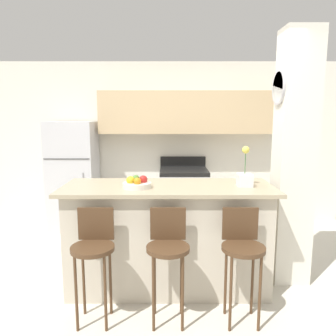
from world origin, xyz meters
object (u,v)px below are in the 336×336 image
(bar_stool_right, at_px, (242,249))
(fruit_bowl, at_px, (137,183))
(stove_range, at_px, (184,198))
(bar_stool_mid, at_px, (168,249))
(orchid_vase, at_px, (245,176))
(trash_bin, at_px, (109,219))
(refrigerator, at_px, (74,175))
(bar_stool_left, at_px, (94,249))

(bar_stool_right, distance_m, fruit_bowl, 1.11)
(bar_stool_right, bearing_deg, stove_range, 99.04)
(bar_stool_mid, relative_size, orchid_vase, 2.46)
(orchid_vase, relative_size, trash_bin, 1.02)
(orchid_vase, relative_size, fruit_bowl, 1.43)
(refrigerator, xyz_separation_m, stove_range, (1.69, -0.01, -0.36))
(stove_range, height_order, orchid_vase, orchid_vase)
(bar_stool_left, distance_m, bar_stool_mid, 0.61)
(bar_stool_left, relative_size, bar_stool_mid, 1.00)
(bar_stool_right, bearing_deg, orchid_vase, 76.87)
(stove_range, bearing_deg, fruit_bowl, -105.68)
(stove_range, relative_size, bar_stool_mid, 1.12)
(refrigerator, distance_m, fruit_bowl, 2.24)
(fruit_bowl, bearing_deg, stove_range, 74.32)
(orchid_vase, distance_m, fruit_bowl, 1.03)
(bar_stool_mid, bearing_deg, stove_range, 84.15)
(refrigerator, xyz_separation_m, bar_stool_left, (0.83, -2.36, -0.18))
(bar_stool_left, relative_size, bar_stool_right, 1.00)
(refrigerator, distance_m, trash_bin, 0.87)
(bar_stool_right, bearing_deg, trash_bin, 124.79)
(stove_range, distance_m, trash_bin, 1.17)
(refrigerator, bearing_deg, stove_range, -0.22)
(bar_stool_left, height_order, bar_stool_mid, same)
(bar_stool_mid, bearing_deg, trash_bin, 112.27)
(bar_stool_left, distance_m, bar_stool_right, 1.23)
(bar_stool_right, distance_m, trash_bin, 2.66)
(stove_range, distance_m, bar_stool_right, 2.39)
(bar_stool_right, height_order, trash_bin, bar_stool_right)
(stove_range, xyz_separation_m, bar_stool_mid, (-0.24, -2.35, 0.17))
(bar_stool_left, relative_size, fruit_bowl, 3.53)
(bar_stool_mid, distance_m, fruit_bowl, 0.71)
(stove_range, bearing_deg, bar_stool_mid, -95.85)
(refrigerator, relative_size, stove_range, 1.53)
(bar_stool_mid, height_order, orchid_vase, orchid_vase)
(refrigerator, xyz_separation_m, bar_stool_mid, (1.45, -2.36, -0.18))
(trash_bin, bearing_deg, orchid_vase, -45.25)
(fruit_bowl, xyz_separation_m, trash_bin, (-0.59, 1.70, -0.90))
(refrigerator, xyz_separation_m, orchid_vase, (2.18, -1.84, 0.33))
(refrigerator, relative_size, orchid_vase, 4.23)
(bar_stool_mid, relative_size, trash_bin, 2.50)
(bar_stool_left, distance_m, trash_bin, 2.22)
(refrigerator, height_order, orchid_vase, refrigerator)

